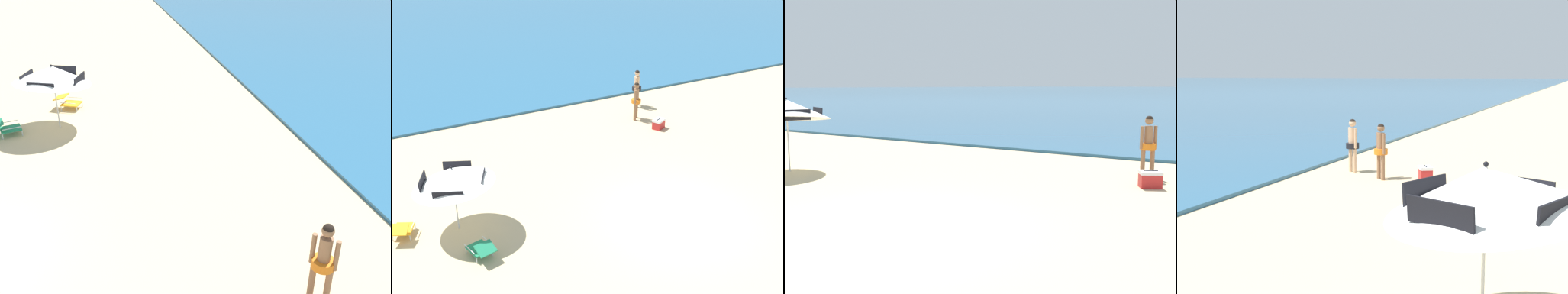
{
  "view_description": "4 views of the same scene",
  "coord_description": "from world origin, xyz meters",
  "views": [
    {
      "loc": [
        7.92,
        3.26,
        6.07
      ],
      "look_at": [
        -0.88,
        5.56,
        1.4
      ],
      "focal_mm": 41.86,
      "sensor_mm": 36.0,
      "label": 1
    },
    {
      "loc": [
        -8.39,
        -10.76,
        9.2
      ],
      "look_at": [
        -0.99,
        3.93,
        0.84
      ],
      "focal_mm": 49.38,
      "sensor_mm": 36.0,
      "label": 2
    },
    {
      "loc": [
        5.29,
        -5.52,
        2.39
      ],
      "look_at": [
        -1.32,
        5.07,
        0.72
      ],
      "focal_mm": 42.34,
      "sensor_mm": 36.0,
      "label": 3
    },
    {
      "loc": [
        -11.94,
        1.44,
        3.0
      ],
      "look_at": [
        0.19,
        6.12,
        1.29
      ],
      "focal_mm": 50.57,
      "sensor_mm": 36.0,
      "label": 4
    }
  ],
  "objects": [
    {
      "name": "ground_plane",
      "position": [
        0.0,
        0.0,
        0.0
      ],
      "size": [
        800.0,
        800.0,
        0.0
      ],
      "primitive_type": "plane",
      "color": "tan"
    },
    {
      "name": "beach_umbrella_striped_main",
      "position": [
        -5.96,
        2.42,
        1.74
      ],
      "size": [
        3.31,
        3.32,
        2.15
      ],
      "color": "silver",
      "rests_on": "ground"
    },
    {
      "name": "person_standing_near_shore",
      "position": [
        2.72,
        6.84,
        0.93
      ],
      "size": [
        0.4,
        0.4,
        1.62
      ],
      "color": "#8C6042",
      "rests_on": "ground"
    },
    {
      "name": "cooler_box",
      "position": [
        3.06,
        5.61,
        0.2
      ],
      "size": [
        0.6,
        0.54,
        0.43
      ],
      "color": "red",
      "rests_on": "ground"
    }
  ]
}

